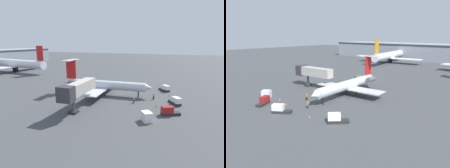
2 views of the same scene
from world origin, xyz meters
TOP-DOWN VIEW (x-y plane):
  - ground_plane at (0.00, 0.00)m, footprint 400.00×400.00m
  - regional_jet at (-1.12, 5.33)m, footprint 19.83×28.04m
  - jet_bridge at (-15.57, 4.78)m, footprint 13.33×3.61m
  - ground_crew_marshaller at (-5.97, -5.79)m, footprint 0.43×0.31m
  - ground_crew_loader at (-0.90, -9.94)m, footprint 0.47×0.47m
  - baggage_tug_lead at (-11.02, -14.72)m, footprint 3.03×4.21m
  - baggage_tug_trailing at (-3.22, -15.71)m, footprint 4.08×3.44m
  - baggage_tug_spare at (9.31, -11.94)m, footprint 3.82×3.82m
  - cargo_container_uld at (-15.91, -11.01)m, footprint 2.81×2.68m
  - traffic_cone_near at (-6.78, -11.60)m, footprint 0.36×0.36m
  - traffic_cone_mid at (3.60, -13.55)m, footprint 0.36×0.36m
  - traffic_cone_far at (-11.00, -10.43)m, footprint 0.36×0.36m
  - parked_airliner_west_mid at (22.20, 65.23)m, footprint 35.46×41.89m

SIDE VIEW (x-z plane):
  - ground_plane at x=0.00m, z-range -0.10..0.00m
  - traffic_cone_near at x=-6.78m, z-range 0.00..0.55m
  - traffic_cone_mid at x=3.60m, z-range 0.00..0.55m
  - traffic_cone_far at x=-11.00m, z-range 0.00..0.55m
  - baggage_tug_lead at x=-11.02m, z-range -0.11..1.79m
  - baggage_tug_trailing at x=-3.22m, z-range -0.11..1.79m
  - baggage_tug_spare at x=9.31m, z-range -0.11..1.79m
  - ground_crew_marshaller at x=-5.97m, z-range 0.01..1.70m
  - ground_crew_loader at x=-0.90m, z-range 0.01..1.70m
  - cargo_container_uld at x=-15.91m, z-range 0.00..1.92m
  - regional_jet at x=-1.12m, z-range -1.93..7.98m
  - parked_airliner_west_mid at x=22.20m, z-range -2.41..11.08m
  - jet_bridge at x=-15.57m, z-range 1.56..8.11m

